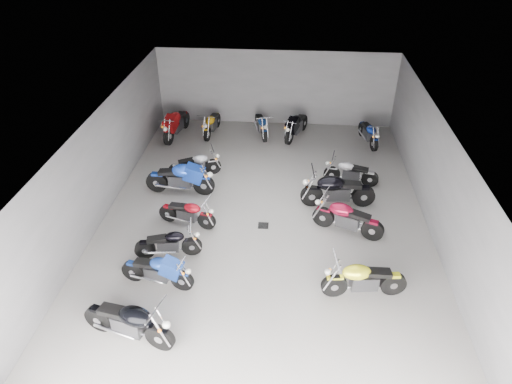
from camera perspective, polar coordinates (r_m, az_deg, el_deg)
ground at (r=14.36m, az=1.06°, el=-3.02°), size 14.00×14.00×0.00m
wall_back at (r=19.81m, az=2.47°, el=12.85°), size 10.00×0.10×3.20m
wall_left at (r=14.61m, az=-18.88°, el=3.16°), size 0.10×14.00×3.20m
wall_right at (r=14.14m, az=21.79°, el=1.46°), size 0.10×14.00×3.20m
ceiling at (r=12.73m, az=1.20°, el=8.75°), size 10.00×14.00×0.04m
drain_grate at (r=13.96m, az=0.92°, el=-4.21°), size 0.32×0.32×0.01m
motorcycle_left_a at (r=10.87m, az=-15.60°, el=-15.38°), size 2.24×0.75×1.00m
motorcycle_left_b at (r=12.01m, az=-12.18°, el=-9.61°), size 1.96×0.52×0.87m
motorcycle_left_c at (r=12.84m, az=-10.83°, el=-6.31°), size 1.85×0.50×0.82m
motorcycle_left_d at (r=13.90m, az=-8.55°, el=-2.58°), size 1.83×0.58×0.81m
motorcycle_left_e at (r=15.37m, az=-9.39°, el=1.68°), size 2.34×0.48×1.03m
motorcycle_left_f at (r=16.32m, az=-7.59°, el=3.41°), size 1.82×0.73×0.83m
motorcycle_right_b at (r=11.77m, az=13.28°, el=-10.57°), size 2.14×0.50×0.94m
motorcycle_right_d at (r=13.67m, az=11.31°, el=-3.21°), size 2.06×0.91×0.95m
motorcycle_right_e at (r=14.75m, az=10.11°, el=0.19°), size 2.40×0.51×1.05m
motorcycle_right_f at (r=16.06m, az=11.72°, el=2.43°), size 1.88×0.49×0.83m
motorcycle_back_a at (r=19.25m, az=-9.96°, el=8.40°), size 0.64×2.33×1.03m
motorcycle_back_b at (r=19.29m, az=-5.55°, el=8.52°), size 0.47×1.97×0.87m
motorcycle_back_c at (r=19.13m, az=0.66°, el=8.42°), size 0.66×1.89×0.85m
motorcycle_back_d at (r=18.99m, az=5.05°, el=8.25°), size 0.94×2.03×0.94m
motorcycle_back_f at (r=18.97m, az=13.91°, el=7.19°), size 0.58×1.91×0.85m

